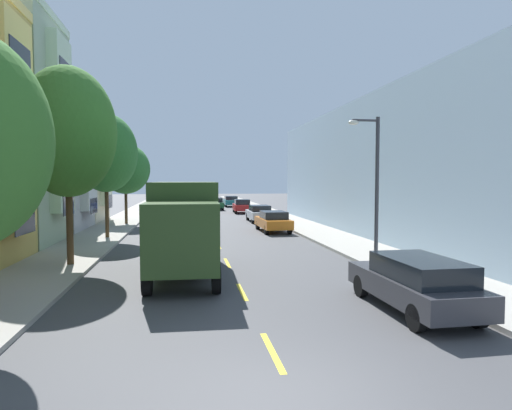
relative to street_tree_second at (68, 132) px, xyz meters
name	(u,v)px	position (x,y,z in m)	size (l,w,h in m)	color
ground_plane	(207,223)	(6.40, 17.99, -5.48)	(160.00, 160.00, 0.00)	#424244
sidewalk_left	(115,226)	(-0.70, 15.99, -5.41)	(3.20, 120.00, 0.14)	#A39E93
sidewalk_right	(296,223)	(13.50, 15.99, -5.41)	(3.20, 120.00, 0.14)	#A39E93
lane_centerline_dashes	(211,230)	(6.40, 12.49, -5.48)	(0.14, 47.20, 0.01)	yellow
townhouse_fifth_cream	(38,165)	(-7.46, 20.40, -0.63)	(11.14, 6.55, 10.10)	beige
apartment_block_opposite	(425,169)	(20.10, 7.99, -1.21)	(10.00, 36.00, 8.56)	#9EB7CC
street_tree_second	(68,132)	(0.00, 0.00, 0.00)	(3.83, 3.83, 7.98)	#47331E
street_tree_third	(106,153)	(0.00, 8.63, -0.31)	(3.69, 3.69, 7.37)	#47331E
street_tree_farthest	(125,169)	(0.00, 17.26, -1.04)	(3.81, 3.81, 6.27)	#47331E
street_lamp	(373,177)	(12.33, -1.49, -1.81)	(1.35, 0.28, 6.01)	#38383D
delivery_box_truck	(185,222)	(4.61, -1.91, -3.53)	(2.60, 7.61, 3.48)	#2D471E
parked_sedan_teal	(231,201)	(10.70, 40.72, -4.74)	(1.82, 4.51, 1.43)	#195B60
parked_hatchback_navy	(163,204)	(2.02, 35.33, -4.73)	(1.81, 4.03, 1.50)	navy
parked_hatchback_sky	(160,208)	(2.15, 26.09, -4.73)	(1.80, 4.03, 1.50)	#7A9EC6
parked_wagon_charcoal	(415,282)	(10.75, -7.86, -4.68)	(1.90, 4.73, 1.50)	#333338
parked_sedan_orange	(273,221)	(10.61, 11.02, -4.74)	(1.90, 4.54, 1.43)	orange
parked_hatchback_red	(242,206)	(10.69, 28.76, -4.73)	(1.86, 4.05, 1.50)	#AD1E1E
parked_sedan_silver	(259,213)	(10.89, 18.40, -4.74)	(1.80, 4.50, 1.43)	#B2B5BA
moving_forest_sedan	(215,204)	(8.20, 34.70, -4.74)	(1.80, 4.50, 1.43)	#194C28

